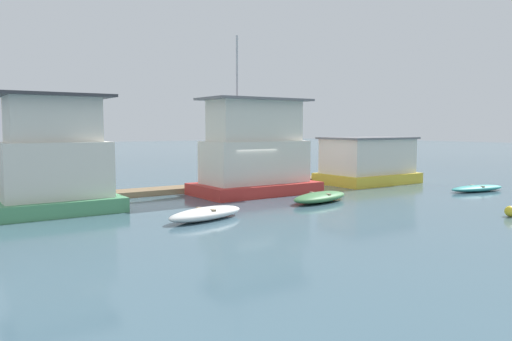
{
  "coord_description": "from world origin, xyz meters",
  "views": [
    {
      "loc": [
        -14.44,
        -22.2,
        3.64
      ],
      "look_at": [
        0.0,
        -1.0,
        1.4
      ],
      "focal_mm": 35.0,
      "sensor_mm": 36.0,
      "label": 1
    }
  ],
  "objects": [
    {
      "name": "ground_plane",
      "position": [
        0.0,
        0.0,
        0.0
      ],
      "size": [
        200.0,
        200.0,
        0.0
      ],
      "primitive_type": "plane",
      "color": "#426070"
    },
    {
      "name": "dock_walkway",
      "position": [
        0.0,
        3.15,
        0.15
      ],
      "size": [
        33.8,
        1.62,
        0.3
      ],
      "primitive_type": "cube",
      "color": "#846B4C",
      "rests_on": "ground_plane"
    },
    {
      "name": "houseboat_green",
      "position": [
        -9.63,
        0.1,
        2.14
      ],
      "size": [
        5.18,
        3.68,
        5.02
      ],
      "color": "#4C9360",
      "rests_on": "ground_plane"
    },
    {
      "name": "houseboat_red",
      "position": [
        0.78,
        0.24,
        2.22
      ],
      "size": [
        6.66,
        3.81,
        8.4
      ],
      "color": "red",
      "rests_on": "ground_plane"
    },
    {
      "name": "houseboat_yellow",
      "position": [
        9.73,
        0.39,
        1.43
      ],
      "size": [
        6.07,
        4.04,
        2.99
      ],
      "color": "gold",
      "rests_on": "ground_plane"
    },
    {
      "name": "dinghy_white",
      "position": [
        -5.17,
        -5.1,
        0.25
      ],
      "size": [
        3.79,
        2.03,
        0.49
      ],
      "color": "white",
      "rests_on": "ground_plane"
    },
    {
      "name": "dinghy_green",
      "position": [
        1.67,
        -4.09,
        0.24
      ],
      "size": [
        4.03,
        2.28,
        0.48
      ],
      "color": "#47844C",
      "rests_on": "ground_plane"
    },
    {
      "name": "dinghy_teal",
      "position": [
        11.72,
        -6.08,
        0.18
      ],
      "size": [
        3.91,
        1.64,
        0.35
      ],
      "color": "teal",
      "rests_on": "ground_plane"
    },
    {
      "name": "buoy_yellow",
      "position": [
        5.42,
        -11.45,
        0.22
      ],
      "size": [
        0.44,
        0.44,
        0.44
      ],
      "primitive_type": "sphere",
      "color": "yellow",
      "rests_on": "ground_plane"
    }
  ]
}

